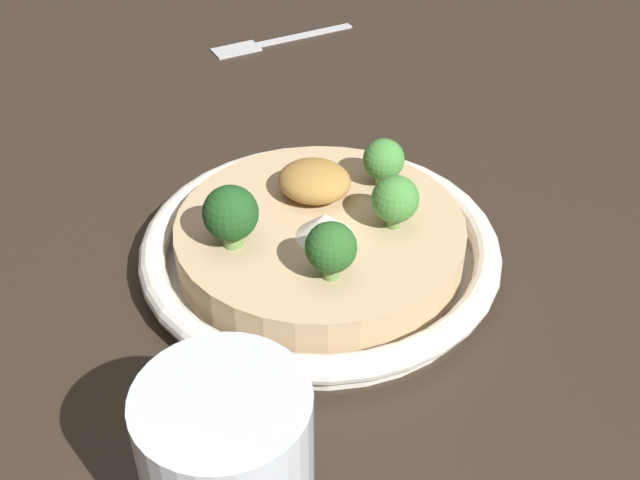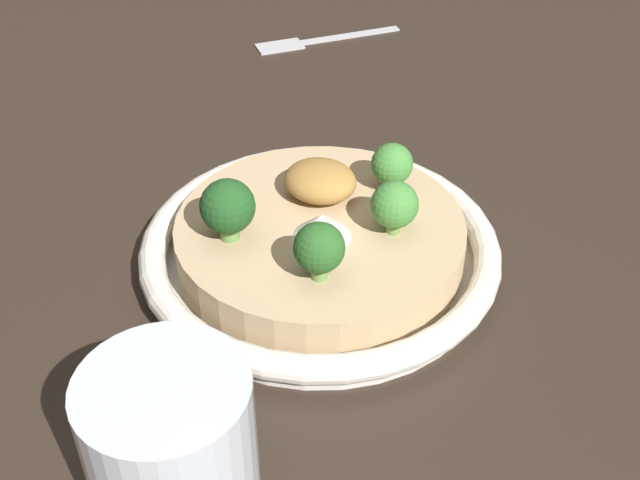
{
  "view_description": "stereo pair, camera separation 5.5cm",
  "coord_description": "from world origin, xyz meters",
  "px_view_note": "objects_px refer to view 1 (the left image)",
  "views": [
    {
      "loc": [
        -0.15,
        0.41,
        0.36
      ],
      "look_at": [
        0.0,
        0.0,
        0.02
      ],
      "focal_mm": 45.0,
      "sensor_mm": 36.0,
      "label": 1
    },
    {
      "loc": [
        -0.2,
        0.38,
        0.36
      ],
      "look_at": [
        0.0,
        0.0,
        0.02
      ],
      "focal_mm": 45.0,
      "sensor_mm": 36.0,
      "label": 2
    }
  ],
  "objects_px": {
    "broccoli_back_right": "(231,214)",
    "drinking_glass": "(229,473)",
    "risotto_bowl": "(320,246)",
    "broccoli_left": "(395,200)",
    "fork_utensil": "(269,42)",
    "broccoli_front_left": "(384,160)",
    "broccoli_back": "(331,248)"
  },
  "relations": [
    {
      "from": "drinking_glass",
      "to": "broccoli_back_right",
      "type": "bearing_deg",
      "value": -65.64
    },
    {
      "from": "broccoli_front_left",
      "to": "broccoli_back",
      "type": "height_order",
      "value": "broccoli_back"
    },
    {
      "from": "broccoli_back_right",
      "to": "drinking_glass",
      "type": "distance_m",
      "value": 0.19
    },
    {
      "from": "broccoli_back",
      "to": "fork_utensil",
      "type": "bearing_deg",
      "value": -62.08
    },
    {
      "from": "risotto_bowl",
      "to": "fork_utensil",
      "type": "height_order",
      "value": "risotto_bowl"
    },
    {
      "from": "risotto_bowl",
      "to": "drinking_glass",
      "type": "xyz_separation_m",
      "value": [
        -0.03,
        0.21,
        0.03
      ]
    },
    {
      "from": "risotto_bowl",
      "to": "broccoli_back_right",
      "type": "xyz_separation_m",
      "value": [
        0.05,
        0.04,
        0.04
      ]
    },
    {
      "from": "risotto_bowl",
      "to": "broccoli_back_right",
      "type": "bearing_deg",
      "value": 42.58
    },
    {
      "from": "broccoli_back_right",
      "to": "fork_utensil",
      "type": "bearing_deg",
      "value": -70.52
    },
    {
      "from": "broccoli_back_right",
      "to": "broccoli_back",
      "type": "bearing_deg",
      "value": 172.81
    },
    {
      "from": "broccoli_back_right",
      "to": "broccoli_left",
      "type": "height_order",
      "value": "broccoli_back_right"
    },
    {
      "from": "risotto_bowl",
      "to": "broccoli_front_left",
      "type": "relative_size",
      "value": 6.91
    },
    {
      "from": "broccoli_back_right",
      "to": "fork_utensil",
      "type": "height_order",
      "value": "broccoli_back_right"
    },
    {
      "from": "broccoli_left",
      "to": "broccoli_back_right",
      "type": "bearing_deg",
      "value": 30.49
    },
    {
      "from": "fork_utensil",
      "to": "broccoli_left",
      "type": "bearing_deg",
      "value": 78.07
    },
    {
      "from": "broccoli_back",
      "to": "drinking_glass",
      "type": "bearing_deg",
      "value": 92.31
    },
    {
      "from": "risotto_bowl",
      "to": "broccoli_back",
      "type": "distance_m",
      "value": 0.07
    },
    {
      "from": "risotto_bowl",
      "to": "drinking_glass",
      "type": "relative_size",
      "value": 2.39
    },
    {
      "from": "broccoli_front_left",
      "to": "broccoli_back",
      "type": "relative_size",
      "value": 0.91
    },
    {
      "from": "fork_utensil",
      "to": "broccoli_back",
      "type": "bearing_deg",
      "value": 70.76
    },
    {
      "from": "broccoli_front_left",
      "to": "fork_utensil",
      "type": "xyz_separation_m",
      "value": [
        0.2,
        -0.27,
        -0.06
      ]
    },
    {
      "from": "risotto_bowl",
      "to": "broccoli_left",
      "type": "xyz_separation_m",
      "value": [
        -0.05,
        -0.01,
        0.04
      ]
    },
    {
      "from": "risotto_bowl",
      "to": "broccoli_left",
      "type": "height_order",
      "value": "broccoli_left"
    },
    {
      "from": "broccoli_back",
      "to": "drinking_glass",
      "type": "height_order",
      "value": "drinking_glass"
    },
    {
      "from": "drinking_glass",
      "to": "fork_utensil",
      "type": "relative_size",
      "value": 0.8
    },
    {
      "from": "broccoli_back_right",
      "to": "fork_utensil",
      "type": "relative_size",
      "value": 0.33
    },
    {
      "from": "broccoli_back_right",
      "to": "broccoli_back",
      "type": "distance_m",
      "value": 0.07
    },
    {
      "from": "broccoli_back_right",
      "to": "broccoli_back",
      "type": "relative_size",
      "value": 1.1
    },
    {
      "from": "drinking_glass",
      "to": "broccoli_back",
      "type": "bearing_deg",
      "value": -87.69
    },
    {
      "from": "broccoli_front_left",
      "to": "drinking_glass",
      "type": "xyz_separation_m",
      "value": [
        -0.01,
        0.27,
        -0.01
      ]
    },
    {
      "from": "risotto_bowl",
      "to": "drinking_glass",
      "type": "distance_m",
      "value": 0.22
    },
    {
      "from": "broccoli_back_right",
      "to": "broccoli_left",
      "type": "xyz_separation_m",
      "value": [
        -0.09,
        -0.05,
        -0.0
      ]
    }
  ]
}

